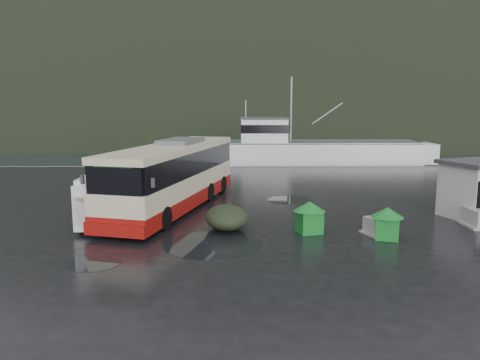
{
  "coord_description": "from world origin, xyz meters",
  "views": [
    {
      "loc": [
        -0.81,
        -21.46,
        5.63
      ],
      "look_at": [
        -0.68,
        2.39,
        1.7
      ],
      "focal_mm": 35.0,
      "sensor_mm": 36.0,
      "label": 1
    }
  ],
  "objects_px": {
    "coach_bus": "(175,208)",
    "ticket_kiosk": "(479,217)",
    "dome_tent": "(227,229)",
    "jersey_barrier_a": "(376,235)",
    "jersey_barrier_b": "(474,226)",
    "white_van": "(112,220)",
    "waste_bin_left": "(309,232)",
    "fishing_trawler": "(317,159)",
    "waste_bin_right": "(386,238)"
  },
  "relations": [
    {
      "from": "white_van",
      "to": "waste_bin_right",
      "type": "relative_size",
      "value": 4.29
    },
    {
      "from": "waste_bin_left",
      "to": "jersey_barrier_a",
      "type": "height_order",
      "value": "waste_bin_left"
    },
    {
      "from": "waste_bin_left",
      "to": "dome_tent",
      "type": "relative_size",
      "value": 0.52
    },
    {
      "from": "white_van",
      "to": "jersey_barrier_b",
      "type": "bearing_deg",
      "value": -5.43
    },
    {
      "from": "dome_tent",
      "to": "ticket_kiosk",
      "type": "distance_m",
      "value": 12.8
    },
    {
      "from": "jersey_barrier_a",
      "to": "fishing_trawler",
      "type": "bearing_deg",
      "value": 85.52
    },
    {
      "from": "jersey_barrier_a",
      "to": "waste_bin_right",
      "type": "bearing_deg",
      "value": -56.24
    },
    {
      "from": "white_van",
      "to": "jersey_barrier_a",
      "type": "height_order",
      "value": "white_van"
    },
    {
      "from": "jersey_barrier_b",
      "to": "white_van",
      "type": "bearing_deg",
      "value": 175.84
    },
    {
      "from": "fishing_trawler",
      "to": "coach_bus",
      "type": "bearing_deg",
      "value": -116.65
    },
    {
      "from": "jersey_barrier_a",
      "to": "white_van",
      "type": "bearing_deg",
      "value": 167.12
    },
    {
      "from": "waste_bin_left",
      "to": "jersey_barrier_b",
      "type": "bearing_deg",
      "value": 7.57
    },
    {
      "from": "jersey_barrier_a",
      "to": "fishing_trawler",
      "type": "height_order",
      "value": "fishing_trawler"
    },
    {
      "from": "waste_bin_left",
      "to": "jersey_barrier_b",
      "type": "xyz_separation_m",
      "value": [
        7.81,
        1.04,
        0.0
      ]
    },
    {
      "from": "dome_tent",
      "to": "ticket_kiosk",
      "type": "bearing_deg",
      "value": 9.91
    },
    {
      "from": "jersey_barrier_b",
      "to": "fishing_trawler",
      "type": "distance_m",
      "value": 26.91
    },
    {
      "from": "waste_bin_left",
      "to": "fishing_trawler",
      "type": "xyz_separation_m",
      "value": [
        5.03,
        27.8,
        0.0
      ]
    },
    {
      "from": "fishing_trawler",
      "to": "waste_bin_left",
      "type": "bearing_deg",
      "value": -100.04
    },
    {
      "from": "jersey_barrier_a",
      "to": "jersey_barrier_b",
      "type": "relative_size",
      "value": 0.88
    },
    {
      "from": "white_van",
      "to": "jersey_barrier_a",
      "type": "distance_m",
      "value": 12.39
    },
    {
      "from": "coach_bus",
      "to": "jersey_barrier_b",
      "type": "xyz_separation_m",
      "value": [
        14.36,
        -3.9,
        0.0
      ]
    },
    {
      "from": "ticket_kiosk",
      "to": "coach_bus",
      "type": "bearing_deg",
      "value": 151.5
    },
    {
      "from": "ticket_kiosk",
      "to": "fishing_trawler",
      "type": "xyz_separation_m",
      "value": [
        -3.93,
        24.95,
        0.0
      ]
    },
    {
      "from": "white_van",
      "to": "coach_bus",
      "type": "bearing_deg",
      "value": 43.15
    },
    {
      "from": "waste_bin_left",
      "to": "dome_tent",
      "type": "distance_m",
      "value": 3.7
    },
    {
      "from": "waste_bin_left",
      "to": "jersey_barrier_a",
      "type": "bearing_deg",
      "value": -9.74
    },
    {
      "from": "dome_tent",
      "to": "jersey_barrier_a",
      "type": "relative_size",
      "value": 1.88
    },
    {
      "from": "coach_bus",
      "to": "white_van",
      "type": "bearing_deg",
      "value": -121.01
    },
    {
      "from": "dome_tent",
      "to": "jersey_barrier_a",
      "type": "bearing_deg",
      "value": -9.96
    },
    {
      "from": "waste_bin_left",
      "to": "ticket_kiosk",
      "type": "height_order",
      "value": "ticket_kiosk"
    },
    {
      "from": "coach_bus",
      "to": "ticket_kiosk",
      "type": "distance_m",
      "value": 15.66
    },
    {
      "from": "jersey_barrier_a",
      "to": "jersey_barrier_b",
      "type": "bearing_deg",
      "value": 16.93
    },
    {
      "from": "waste_bin_left",
      "to": "ticket_kiosk",
      "type": "relative_size",
      "value": 0.39
    },
    {
      "from": "waste_bin_right",
      "to": "fishing_trawler",
      "type": "xyz_separation_m",
      "value": [
        1.91,
        28.74,
        0.0
      ]
    },
    {
      "from": "jersey_barrier_b",
      "to": "fishing_trawler",
      "type": "height_order",
      "value": "fishing_trawler"
    },
    {
      "from": "jersey_barrier_a",
      "to": "jersey_barrier_b",
      "type": "height_order",
      "value": "jersey_barrier_b"
    },
    {
      "from": "coach_bus",
      "to": "dome_tent",
      "type": "height_order",
      "value": "coach_bus"
    },
    {
      "from": "waste_bin_left",
      "to": "jersey_barrier_a",
      "type": "xyz_separation_m",
      "value": [
        2.81,
        -0.48,
        0.0
      ]
    },
    {
      "from": "waste_bin_right",
      "to": "white_van",
      "type": "bearing_deg",
      "value": 165.42
    },
    {
      "from": "coach_bus",
      "to": "ticket_kiosk",
      "type": "bearing_deg",
      "value": 6.93
    },
    {
      "from": "white_van",
      "to": "waste_bin_left",
      "type": "height_order",
      "value": "white_van"
    },
    {
      "from": "waste_bin_right",
      "to": "dome_tent",
      "type": "height_order",
      "value": "waste_bin_right"
    },
    {
      "from": "waste_bin_right",
      "to": "jersey_barrier_b",
      "type": "relative_size",
      "value": 0.82
    },
    {
      "from": "white_van",
      "to": "waste_bin_right",
      "type": "distance_m",
      "value": 12.79
    },
    {
      "from": "dome_tent",
      "to": "fishing_trawler",
      "type": "relative_size",
      "value": 0.11
    },
    {
      "from": "ticket_kiosk",
      "to": "white_van",
      "type": "bearing_deg",
      "value": 160.95
    },
    {
      "from": "ticket_kiosk",
      "to": "jersey_barrier_b",
      "type": "bearing_deg",
      "value": -143.35
    },
    {
      "from": "coach_bus",
      "to": "waste_bin_right",
      "type": "height_order",
      "value": "coach_bus"
    },
    {
      "from": "waste_bin_right",
      "to": "jersey_barrier_b",
      "type": "distance_m",
      "value": 5.09
    },
    {
      "from": "dome_tent",
      "to": "fishing_trawler",
      "type": "xyz_separation_m",
      "value": [
        8.67,
        27.15,
        0.0
      ]
    }
  ]
}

